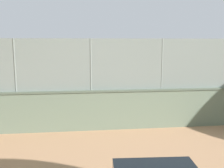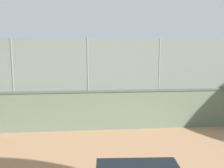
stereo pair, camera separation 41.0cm
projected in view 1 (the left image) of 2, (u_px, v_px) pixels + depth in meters
ground_plane at (118, 84)px, 24.22m from camera, size 260.00×260.00×0.00m
perimeter_wall at (91, 110)px, 11.35m from camera, size 25.44×0.46×1.76m
fence_panel_on_wall at (91, 65)px, 11.04m from camera, size 25.01×0.11×2.20m
player_foreground_swinging at (217, 86)px, 17.66m from camera, size 1.21×0.69×1.49m
player_at_service_line at (99, 82)px, 19.64m from camera, size 1.02×0.70×1.48m
player_baseline_waiting at (54, 73)px, 24.87m from camera, size 0.71×1.04×1.56m
sports_ball at (215, 102)px, 16.54m from camera, size 0.14×0.14×0.14m
courtside_bench at (186, 105)px, 14.04m from camera, size 1.60×0.38×0.87m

